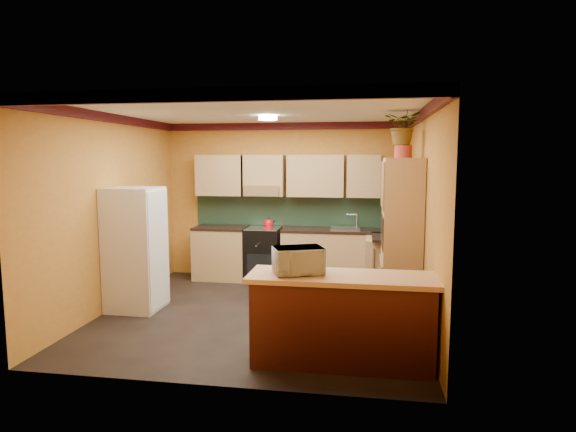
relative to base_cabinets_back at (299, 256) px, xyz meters
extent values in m
plane|color=black|center=(-0.29, -1.80, -0.44)|extent=(4.20, 4.20, 0.00)
cube|color=white|center=(-0.29, -1.80, 2.26)|extent=(4.20, 4.20, 0.04)
cube|color=#C38B34|center=(-0.29, 0.30, 0.91)|extent=(4.20, 0.04, 2.70)
cube|color=#C38B34|center=(-0.29, -3.90, 0.91)|extent=(4.20, 0.04, 2.70)
cube|color=#C38B34|center=(-2.39, -1.80, 0.91)|extent=(0.04, 4.20, 2.70)
cube|color=#C38B34|center=(1.81, -1.80, 0.91)|extent=(0.04, 4.20, 2.70)
cube|color=#1C3529|center=(-0.04, 0.29, 0.75)|extent=(3.70, 0.02, 0.53)
cube|color=#1C3529|center=(1.80, -0.40, 0.75)|extent=(0.02, 1.40, 0.53)
cube|color=tan|center=(-0.19, 0.13, 1.36)|extent=(3.10, 0.34, 0.70)
cylinder|color=white|center=(-0.29, -1.20, 2.22)|extent=(0.26, 0.26, 0.06)
cube|color=tan|center=(0.00, 0.00, 0.00)|extent=(3.65, 0.60, 0.88)
cube|color=black|center=(0.00, 0.00, 0.46)|extent=(3.65, 0.62, 0.04)
cube|color=black|center=(-0.63, 0.00, 0.02)|extent=(0.58, 0.58, 0.91)
cube|color=silver|center=(0.77, 0.00, 0.50)|extent=(0.48, 0.40, 0.03)
cube|color=tan|center=(1.51, -0.61, 0.00)|extent=(0.60, 0.80, 0.88)
cube|color=black|center=(1.51, -0.61, 0.46)|extent=(0.62, 0.80, 0.04)
cube|color=white|center=(-2.04, -1.85, 0.41)|extent=(0.68, 0.66, 1.70)
cube|color=tan|center=(1.56, -1.61, 0.61)|extent=(0.48, 0.90, 2.10)
cylinder|color=#B0392A|center=(1.56, -1.56, 1.74)|extent=(0.22, 0.22, 0.16)
imported|color=tan|center=(1.56, -1.56, 2.07)|extent=(0.57, 0.53, 0.51)
cube|color=#4C1A11|center=(0.87, -3.22, 0.00)|extent=(1.80, 0.55, 0.88)
cube|color=tan|center=(0.87, -3.22, 0.47)|extent=(1.90, 0.65, 0.05)
imported|color=white|center=(0.42, -3.22, 0.63)|extent=(0.58, 0.49, 0.27)
camera|label=1|loc=(1.08, -7.97, 1.66)|focal=30.00mm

